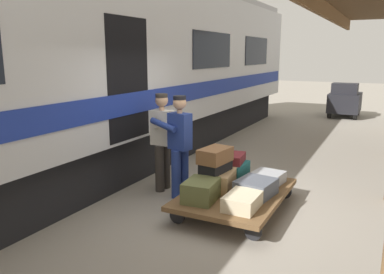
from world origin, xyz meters
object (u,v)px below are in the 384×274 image
at_px(suitcase_black_hardshell, 216,167).
at_px(suitcase_teal_softside, 230,170).
at_px(suitcase_slate_roller, 256,187).
at_px(porter_by_door, 163,139).
at_px(suitcase_gray_aluminum, 267,178).
at_px(suitcase_olive_duffel, 201,191).
at_px(suitcase_tan_vintage, 217,180).
at_px(suitcase_brown_leather, 215,155).
at_px(train_car, 61,71).
at_px(suitcase_cream_canvas, 243,201).
at_px(luggage_cart, 236,194).
at_px(suitcase_maroon_trunk, 231,158).
at_px(porter_in_overalls, 179,143).
at_px(baggage_tug, 345,101).

bearing_deg(suitcase_black_hardshell, suitcase_teal_softside, -91.32).
bearing_deg(suitcase_slate_roller, porter_by_door, -8.97).
bearing_deg(suitcase_gray_aluminum, suitcase_olive_duffel, 61.21).
xyz_separation_m(suitcase_tan_vintage, suitcase_brown_leather, (0.01, 0.06, 0.41)).
relative_size(train_car, suitcase_slate_roller, 34.47).
relative_size(suitcase_cream_canvas, suitcase_olive_duffel, 1.07).
xyz_separation_m(suitcase_gray_aluminum, suitcase_cream_canvas, (0.00, 1.15, 0.01)).
bearing_deg(porter_by_door, train_car, 10.22).
distance_m(luggage_cart, suitcase_olive_duffel, 0.68).
relative_size(suitcase_olive_duffel, suitcase_maroon_trunk, 1.10).
bearing_deg(suitcase_brown_leather, train_car, 0.16).
height_order(luggage_cart, suitcase_teal_softside, suitcase_teal_softside).
bearing_deg(suitcase_tan_vintage, train_car, 1.28).
distance_m(suitcase_olive_duffel, suitcase_black_hardshell, 0.59).
bearing_deg(suitcase_olive_duffel, porter_in_overalls, -43.41).
height_order(suitcase_slate_roller, suitcase_teal_softside, suitcase_teal_softside).
bearing_deg(suitcase_black_hardshell, luggage_cart, -175.11).
bearing_deg(porter_by_door, suitcase_black_hardshell, 164.73).
bearing_deg(suitcase_olive_duffel, suitcase_brown_leather, -88.92).
bearing_deg(suitcase_brown_leather, suitcase_cream_canvas, 141.27).
distance_m(suitcase_tan_vintage, suitcase_maroon_trunk, 0.61).
xyz_separation_m(suitcase_gray_aluminum, suitcase_brown_leather, (0.64, 0.63, 0.46)).
bearing_deg(porter_in_overalls, train_car, 5.03).
height_order(suitcase_teal_softside, suitcase_olive_duffel, suitcase_olive_duffel).
bearing_deg(train_car, baggage_tug, -110.30).
bearing_deg(luggage_cart, suitcase_brown_leather, 10.49).
xyz_separation_m(suitcase_teal_softside, suitcase_brown_leather, (0.01, 0.63, 0.41)).
bearing_deg(suitcase_brown_leather, suitcase_gray_aluminum, -135.29).
distance_m(suitcase_tan_vintage, suitcase_black_hardshell, 0.22).
bearing_deg(porter_by_door, suitcase_cream_canvas, 154.28).
bearing_deg(suitcase_brown_leather, luggage_cart, -169.51).
height_order(suitcase_gray_aluminum, porter_in_overalls, porter_in_overalls).
bearing_deg(suitcase_cream_canvas, suitcase_black_hardshell, -40.25).
xyz_separation_m(suitcase_maroon_trunk, porter_in_overalls, (0.76, 0.44, 0.28)).
bearing_deg(baggage_tug, suitcase_gray_aluminum, 89.04).
relative_size(suitcase_black_hardshell, porter_in_overalls, 0.32).
distance_m(suitcase_cream_canvas, suitcase_teal_softside, 1.31).
xyz_separation_m(suitcase_teal_softside, porter_in_overalls, (0.75, 0.44, 0.49)).
distance_m(suitcase_black_hardshell, baggage_tug, 10.44).
distance_m(suitcase_slate_roller, suitcase_gray_aluminum, 0.57).
height_order(suitcase_brown_leather, porter_in_overalls, porter_in_overalls).
xyz_separation_m(suitcase_tan_vintage, baggage_tug, (-0.79, -10.38, 0.19)).
xyz_separation_m(luggage_cart, suitcase_teal_softside, (0.32, -0.57, 0.18)).
relative_size(luggage_cart, suitcase_black_hardshell, 3.87).
distance_m(suitcase_cream_canvas, suitcase_tan_vintage, 0.85).
bearing_deg(suitcase_gray_aluminum, suitcase_maroon_trunk, -0.38).
bearing_deg(suitcase_maroon_trunk, suitcase_black_hardshell, 87.53).
bearing_deg(suitcase_black_hardshell, suitcase_gray_aluminum, -136.96).
bearing_deg(suitcase_slate_roller, porter_in_overalls, -5.62).
xyz_separation_m(train_car, suitcase_teal_softside, (-3.07, -0.64, -1.62)).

